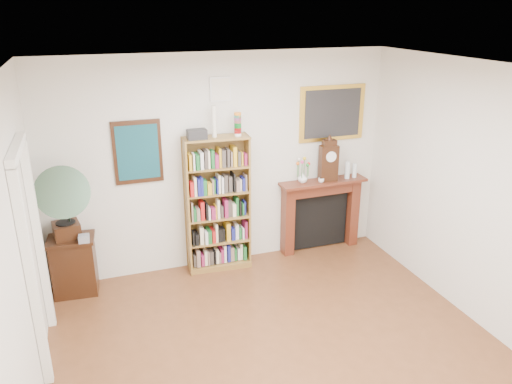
{
  "coord_description": "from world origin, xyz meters",
  "views": [
    {
      "loc": [
        -1.61,
        -3.47,
        3.3
      ],
      "look_at": [
        0.16,
        1.6,
        1.3
      ],
      "focal_mm": 35.0,
      "sensor_mm": 36.0,
      "label": 1
    }
  ],
  "objects_px": {
    "side_cabinet": "(74,265)",
    "flower_vase": "(303,178)",
    "gramophone": "(61,199)",
    "bookshelf": "(218,197)",
    "teacup": "(321,180)",
    "fireplace": "(320,209)",
    "bottle_right": "(355,170)",
    "bottle_left": "(347,170)",
    "cd_stack": "(84,238)",
    "mantel_clock": "(329,161)"
  },
  "relations": [
    {
      "from": "flower_vase",
      "to": "bottle_right",
      "type": "xyz_separation_m",
      "value": [
        0.78,
        -0.03,
        0.03
      ]
    },
    {
      "from": "bottle_left",
      "to": "gramophone",
      "type": "bearing_deg",
      "value": -177.31
    },
    {
      "from": "gramophone",
      "to": "flower_vase",
      "type": "relative_size",
      "value": 7.06
    },
    {
      "from": "bookshelf",
      "to": "flower_vase",
      "type": "xyz_separation_m",
      "value": [
        1.21,
        0.04,
        0.11
      ]
    },
    {
      "from": "teacup",
      "to": "bottle_left",
      "type": "relative_size",
      "value": 0.35
    },
    {
      "from": "fireplace",
      "to": "mantel_clock",
      "type": "relative_size",
      "value": 2.16
    },
    {
      "from": "gramophone",
      "to": "teacup",
      "type": "relative_size",
      "value": 11.54
    },
    {
      "from": "bookshelf",
      "to": "fireplace",
      "type": "xyz_separation_m",
      "value": [
        1.51,
        0.07,
        -0.39
      ]
    },
    {
      "from": "mantel_clock",
      "to": "bottle_left",
      "type": "distance_m",
      "value": 0.34
    },
    {
      "from": "cd_stack",
      "to": "fireplace",
      "type": "bearing_deg",
      "value": 5.05
    },
    {
      "from": "fireplace",
      "to": "teacup",
      "type": "height_order",
      "value": "teacup"
    },
    {
      "from": "mantel_clock",
      "to": "flower_vase",
      "type": "bearing_deg",
      "value": 177.86
    },
    {
      "from": "bookshelf",
      "to": "gramophone",
      "type": "distance_m",
      "value": 1.88
    },
    {
      "from": "mantel_clock",
      "to": "teacup",
      "type": "height_order",
      "value": "mantel_clock"
    },
    {
      "from": "side_cabinet",
      "to": "bottle_left",
      "type": "xyz_separation_m",
      "value": [
        3.69,
        0.05,
        0.8
      ]
    },
    {
      "from": "side_cabinet",
      "to": "teacup",
      "type": "distance_m",
      "value": 3.35
    },
    {
      "from": "bookshelf",
      "to": "bottle_right",
      "type": "distance_m",
      "value": 1.99
    },
    {
      "from": "bottle_left",
      "to": "cd_stack",
      "type": "bearing_deg",
      "value": -176.61
    },
    {
      "from": "cd_stack",
      "to": "mantel_clock",
      "type": "relative_size",
      "value": 0.21
    },
    {
      "from": "bookshelf",
      "to": "fireplace",
      "type": "distance_m",
      "value": 1.56
    },
    {
      "from": "flower_vase",
      "to": "teacup",
      "type": "distance_m",
      "value": 0.26
    },
    {
      "from": "side_cabinet",
      "to": "bottle_right",
      "type": "height_order",
      "value": "bottle_right"
    },
    {
      "from": "bookshelf",
      "to": "flower_vase",
      "type": "relative_size",
      "value": 15.17
    },
    {
      "from": "side_cabinet",
      "to": "teacup",
      "type": "relative_size",
      "value": 8.8
    },
    {
      "from": "side_cabinet",
      "to": "fireplace",
      "type": "bearing_deg",
      "value": 7.24
    },
    {
      "from": "side_cabinet",
      "to": "cd_stack",
      "type": "height_order",
      "value": "cd_stack"
    },
    {
      "from": "fireplace",
      "to": "gramophone",
      "type": "bearing_deg",
      "value": -176.68
    },
    {
      "from": "fireplace",
      "to": "bottle_right",
      "type": "distance_m",
      "value": 0.72
    },
    {
      "from": "teacup",
      "to": "bookshelf",
      "type": "bearing_deg",
      "value": 178.53
    },
    {
      "from": "bookshelf",
      "to": "side_cabinet",
      "type": "bearing_deg",
      "value": -174.57
    },
    {
      "from": "bookshelf",
      "to": "bottle_left",
      "type": "distance_m",
      "value": 1.87
    },
    {
      "from": "cd_stack",
      "to": "bottle_right",
      "type": "relative_size",
      "value": 0.6
    },
    {
      "from": "side_cabinet",
      "to": "gramophone",
      "type": "distance_m",
      "value": 0.92
    },
    {
      "from": "teacup",
      "to": "bottle_right",
      "type": "xyz_separation_m",
      "value": [
        0.54,
        0.05,
        0.07
      ]
    },
    {
      "from": "bottle_left",
      "to": "fireplace",
      "type": "bearing_deg",
      "value": 168.59
    },
    {
      "from": "flower_vase",
      "to": "teacup",
      "type": "bearing_deg",
      "value": -18.51
    },
    {
      "from": "side_cabinet",
      "to": "flower_vase",
      "type": "xyz_separation_m",
      "value": [
        3.03,
        0.09,
        0.75
      ]
    },
    {
      "from": "teacup",
      "to": "side_cabinet",
      "type": "bearing_deg",
      "value": -179.82
    },
    {
      "from": "bookshelf",
      "to": "teacup",
      "type": "bearing_deg",
      "value": 2.47
    },
    {
      "from": "cd_stack",
      "to": "bottle_left",
      "type": "relative_size",
      "value": 0.5
    },
    {
      "from": "fireplace",
      "to": "flower_vase",
      "type": "xyz_separation_m",
      "value": [
        -0.31,
        -0.03,
        0.51
      ]
    },
    {
      "from": "mantel_clock",
      "to": "bottle_right",
      "type": "bearing_deg",
      "value": 4.69
    },
    {
      "from": "gramophone",
      "to": "cd_stack",
      "type": "relative_size",
      "value": 8.02
    },
    {
      "from": "teacup",
      "to": "flower_vase",
      "type": "bearing_deg",
      "value": 161.49
    },
    {
      "from": "mantel_clock",
      "to": "flower_vase",
      "type": "xyz_separation_m",
      "value": [
        -0.36,
        0.04,
        -0.21
      ]
    },
    {
      "from": "gramophone",
      "to": "teacup",
      "type": "xyz_separation_m",
      "value": [
        3.3,
        0.13,
        -0.2
      ]
    },
    {
      "from": "bottle_right",
      "to": "gramophone",
      "type": "bearing_deg",
      "value": -177.28
    },
    {
      "from": "side_cabinet",
      "to": "gramophone",
      "type": "relative_size",
      "value": 0.76
    },
    {
      "from": "bookshelf",
      "to": "bottle_right",
      "type": "xyz_separation_m",
      "value": [
        1.99,
        0.01,
        0.14
      ]
    },
    {
      "from": "side_cabinet",
      "to": "gramophone",
      "type": "height_order",
      "value": "gramophone"
    }
  ]
}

